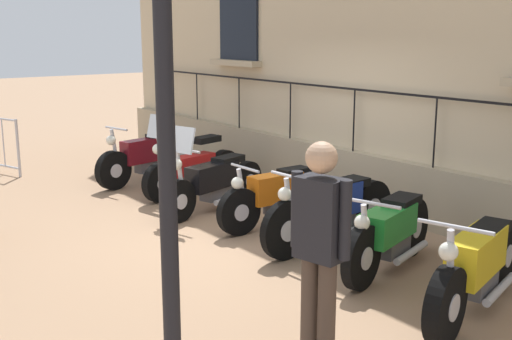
{
  "coord_description": "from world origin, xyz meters",
  "views": [
    {
      "loc": [
        4.69,
        6.36,
        2.57
      ],
      "look_at": [
        -0.16,
        0.0,
        0.8
      ],
      "focal_mm": 44.19,
      "sensor_mm": 36.0,
      "label": 1
    }
  ],
  "objects_px": {
    "motorcycle_orange": "(278,197)",
    "motorcycle_green": "(389,233)",
    "motorcycle_red": "(192,169)",
    "motorcycle_black": "(214,182)",
    "motorcycle_blue": "(331,209)",
    "motorcycle_yellow": "(477,267)",
    "pedestrian_standing": "(320,242)",
    "motorcycle_maroon": "(147,158)"
  },
  "relations": [
    {
      "from": "motorcycle_blue",
      "to": "motorcycle_green",
      "type": "height_order",
      "value": "motorcycle_blue"
    },
    {
      "from": "motorcycle_blue",
      "to": "motorcycle_green",
      "type": "bearing_deg",
      "value": 85.34
    },
    {
      "from": "motorcycle_yellow",
      "to": "motorcycle_red",
      "type": "bearing_deg",
      "value": -92.45
    },
    {
      "from": "motorcycle_maroon",
      "to": "motorcycle_orange",
      "type": "distance_m",
      "value": 3.35
    },
    {
      "from": "motorcycle_maroon",
      "to": "motorcycle_black",
      "type": "height_order",
      "value": "motorcycle_black"
    },
    {
      "from": "motorcycle_blue",
      "to": "motorcycle_green",
      "type": "relative_size",
      "value": 1.16
    },
    {
      "from": "motorcycle_red",
      "to": "pedestrian_standing",
      "type": "xyz_separation_m",
      "value": [
        2.05,
        5.17,
        0.61
      ]
    },
    {
      "from": "motorcycle_maroon",
      "to": "pedestrian_standing",
      "type": "xyz_separation_m",
      "value": [
        1.85,
        6.33,
        0.6
      ]
    },
    {
      "from": "motorcycle_black",
      "to": "motorcycle_orange",
      "type": "height_order",
      "value": "motorcycle_black"
    },
    {
      "from": "motorcycle_green",
      "to": "motorcycle_yellow",
      "type": "height_order",
      "value": "motorcycle_yellow"
    },
    {
      "from": "motorcycle_red",
      "to": "pedestrian_standing",
      "type": "height_order",
      "value": "pedestrian_standing"
    },
    {
      "from": "motorcycle_red",
      "to": "motorcycle_orange",
      "type": "bearing_deg",
      "value": 89.65
    },
    {
      "from": "motorcycle_orange",
      "to": "motorcycle_blue",
      "type": "xyz_separation_m",
      "value": [
        -0.01,
        1.0,
        0.05
      ]
    },
    {
      "from": "motorcycle_maroon",
      "to": "motorcycle_blue",
      "type": "distance_m",
      "value": 4.35
    },
    {
      "from": "motorcycle_red",
      "to": "motorcycle_green",
      "type": "distance_m",
      "value": 4.17
    },
    {
      "from": "motorcycle_maroon",
      "to": "pedestrian_standing",
      "type": "bearing_deg",
      "value": 73.73
    },
    {
      "from": "motorcycle_orange",
      "to": "pedestrian_standing",
      "type": "bearing_deg",
      "value": 55.67
    },
    {
      "from": "motorcycle_black",
      "to": "motorcycle_blue",
      "type": "relative_size",
      "value": 0.95
    },
    {
      "from": "motorcycle_red",
      "to": "motorcycle_yellow",
      "type": "distance_m",
      "value": 5.35
    },
    {
      "from": "motorcycle_yellow",
      "to": "pedestrian_standing",
      "type": "relative_size",
      "value": 1.21
    },
    {
      "from": "motorcycle_orange",
      "to": "pedestrian_standing",
      "type": "xyz_separation_m",
      "value": [
        2.04,
        2.99,
        0.61
      ]
    },
    {
      "from": "motorcycle_black",
      "to": "motorcycle_green",
      "type": "xyz_separation_m",
      "value": [
        -0.19,
        3.14,
        0.0
      ]
    },
    {
      "from": "motorcycle_orange",
      "to": "motorcycle_blue",
      "type": "height_order",
      "value": "motorcycle_blue"
    },
    {
      "from": "motorcycle_maroon",
      "to": "motorcycle_green",
      "type": "bearing_deg",
      "value": 91.32
    },
    {
      "from": "motorcycle_maroon",
      "to": "motorcycle_red",
      "type": "height_order",
      "value": "motorcycle_red"
    },
    {
      "from": "motorcycle_maroon",
      "to": "motorcycle_green",
      "type": "relative_size",
      "value": 1.1
    },
    {
      "from": "motorcycle_black",
      "to": "motorcycle_yellow",
      "type": "xyz_separation_m",
      "value": [
        -0.05,
        4.32,
        0.01
      ]
    },
    {
      "from": "pedestrian_standing",
      "to": "motorcycle_black",
      "type": "bearing_deg",
      "value": -113.26
    },
    {
      "from": "motorcycle_red",
      "to": "pedestrian_standing",
      "type": "relative_size",
      "value": 1.13
    },
    {
      "from": "motorcycle_yellow",
      "to": "motorcycle_maroon",
      "type": "bearing_deg",
      "value": -90.2
    },
    {
      "from": "motorcycle_black",
      "to": "motorcycle_yellow",
      "type": "distance_m",
      "value": 4.32
    },
    {
      "from": "motorcycle_green",
      "to": "motorcycle_blue",
      "type": "bearing_deg",
      "value": -94.66
    },
    {
      "from": "motorcycle_orange",
      "to": "motorcycle_green",
      "type": "xyz_separation_m",
      "value": [
        0.07,
        1.99,
        0.02
      ]
    },
    {
      "from": "motorcycle_green",
      "to": "pedestrian_standing",
      "type": "xyz_separation_m",
      "value": [
        1.97,
        1.0,
        0.59
      ]
    },
    {
      "from": "motorcycle_red",
      "to": "motorcycle_yellow",
      "type": "xyz_separation_m",
      "value": [
        0.23,
        5.35,
        0.03
      ]
    },
    {
      "from": "motorcycle_maroon",
      "to": "motorcycle_red",
      "type": "xyz_separation_m",
      "value": [
        -0.21,
        1.17,
        -0.01
      ]
    },
    {
      "from": "motorcycle_black",
      "to": "motorcycle_green",
      "type": "bearing_deg",
      "value": 93.5
    },
    {
      "from": "motorcycle_red",
      "to": "motorcycle_blue",
      "type": "xyz_separation_m",
      "value": [
        0.0,
        3.18,
        0.05
      ]
    },
    {
      "from": "motorcycle_maroon",
      "to": "motorcycle_black",
      "type": "xyz_separation_m",
      "value": [
        0.07,
        2.2,
        0.01
      ]
    },
    {
      "from": "motorcycle_orange",
      "to": "motorcycle_maroon",
      "type": "bearing_deg",
      "value": -86.71
    },
    {
      "from": "motorcycle_red",
      "to": "motorcycle_blue",
      "type": "distance_m",
      "value": 3.18
    },
    {
      "from": "motorcycle_blue",
      "to": "motorcycle_yellow",
      "type": "height_order",
      "value": "motorcycle_yellow"
    }
  ]
}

